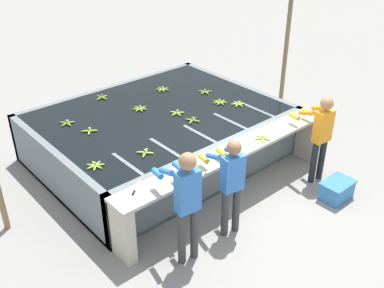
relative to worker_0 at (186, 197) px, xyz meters
name	(u,v)px	position (x,y,z in m)	size (l,w,h in m)	color
ground_plane	(239,206)	(1.40, 0.34, -1.03)	(80.00, 80.00, 0.00)	gray
wash_tank	(160,135)	(1.40, 2.43, -0.57)	(4.30, 3.31, 0.94)	slate
work_ledge	(231,166)	(1.40, 0.56, -0.37)	(4.30, 0.45, 0.94)	#B7B2A3
worker_0	(186,197)	(0.00, 0.00, 0.00)	(0.47, 0.74, 1.71)	#38383D
worker_1	(231,179)	(0.84, 0.02, -0.10)	(0.48, 0.74, 1.57)	#38383D
worker_2	(320,132)	(2.96, 0.01, -0.09)	(0.45, 0.72, 1.58)	#1E2328
banana_bunch_floating_0	(162,89)	(2.08, 3.19, -0.08)	(0.28, 0.28, 0.08)	#75A333
banana_bunch_floating_1	(67,123)	(-0.09, 3.08, -0.08)	(0.28, 0.26, 0.08)	#75A333
banana_bunch_floating_2	(89,131)	(0.05, 2.57, -0.07)	(0.25, 0.25, 0.08)	#93BC3D
banana_bunch_floating_3	(177,113)	(1.60, 2.14, -0.08)	(0.27, 0.28, 0.08)	#9EC642
banana_bunch_floating_4	(192,120)	(1.62, 1.73, -0.07)	(0.26, 0.26, 0.08)	#75A333
banana_bunch_floating_5	(205,92)	(2.64, 2.53, -0.08)	(0.27, 0.27, 0.08)	#7FAD33
banana_bunch_floating_6	(95,165)	(-0.43, 1.55, -0.08)	(0.27, 0.28, 0.08)	#93BC3D
banana_bunch_floating_7	(102,97)	(0.94, 3.64, -0.07)	(0.28, 0.28, 0.08)	#7FAD33
banana_bunch_floating_8	(145,153)	(0.33, 1.37, -0.07)	(0.24, 0.24, 0.08)	#9EC642
banana_bunch_floating_9	(238,104)	(2.72, 1.69, -0.08)	(0.27, 0.28, 0.08)	#9EC642
banana_bunch_floating_10	(220,102)	(2.52, 1.97, -0.08)	(0.28, 0.28, 0.08)	#7FAD33
banana_bunch_floating_11	(140,109)	(1.20, 2.74, -0.08)	(0.28, 0.28, 0.08)	#7FAD33
banana_bunch_ledge_0	(262,138)	(2.04, 0.49, -0.07)	(0.27, 0.27, 0.08)	#9EC642
knife_0	(135,190)	(-0.34, 0.67, -0.08)	(0.29, 0.24, 0.02)	silver
crate	(337,190)	(2.76, -0.57, -0.87)	(0.55, 0.39, 0.32)	#3375B7
support_post_right	(286,51)	(4.28, 1.88, 0.57)	(0.09, 0.09, 3.20)	#846647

